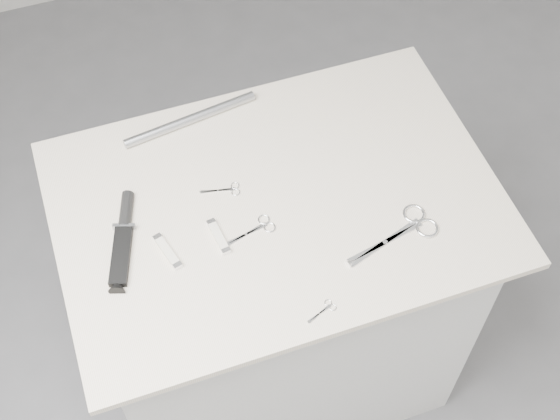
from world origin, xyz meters
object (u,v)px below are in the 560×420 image
object	(u,v)px
plinth	(278,299)
tiny_scissors	(324,310)
embroidery_scissors_b	(226,190)
pocket_knife_a	(167,251)
sheathed_knife	(123,234)
embroidery_scissors_a	(258,228)
large_shears	(408,228)
pocket_knife_b	(218,236)
metal_rail	(190,119)

from	to	relation	value
plinth	tiny_scissors	world-z (taller)	tiny_scissors
embroidery_scissors_b	pocket_knife_a	size ratio (longest dim) A/B	0.91
tiny_scissors	sheathed_knife	world-z (taller)	sheathed_knife
embroidery_scissors_a	embroidery_scissors_b	distance (m)	0.13
large_shears	tiny_scissors	bearing A→B (deg)	-167.54
large_shears	pocket_knife_a	size ratio (longest dim) A/B	2.25
tiny_scissors	pocket_knife_b	size ratio (longest dim) A/B	0.73
embroidery_scissors_a	plinth	bearing A→B (deg)	28.67
sheathed_knife	metal_rail	world-z (taller)	sheathed_knife
embroidery_scissors_b	pocket_knife_a	bearing A→B (deg)	-132.54
tiny_scissors	metal_rail	distance (m)	0.60
large_shears	embroidery_scissors_a	world-z (taller)	large_shears
plinth	embroidery_scissors_a	size ratio (longest dim) A/B	7.42
plinth	tiny_scissors	size ratio (longest dim) A/B	12.88
embroidery_scissors_a	embroidery_scissors_b	world-z (taller)	same
embroidery_scissors_a	sheathed_knife	size ratio (longest dim) A/B	0.51
tiny_scissors	plinth	bearing A→B (deg)	68.95
pocket_knife_b	metal_rail	size ratio (longest dim) A/B	0.28
embroidery_scissors_a	tiny_scissors	size ratio (longest dim) A/B	1.74
sheathed_knife	pocket_knife_a	world-z (taller)	sheathed_knife
pocket_knife_a	metal_rail	xyz separation A→B (m)	(0.15, 0.34, 0.01)
plinth	embroidery_scissors_b	xyz separation A→B (m)	(-0.10, 0.07, 0.47)
plinth	pocket_knife_b	bearing A→B (deg)	-160.98
pocket_knife_b	metal_rail	world-z (taller)	metal_rail
plinth	tiny_scissors	bearing A→B (deg)	-89.83
embroidery_scissors_a	pocket_knife_a	distance (m)	0.20
tiny_scissors	pocket_knife_a	distance (m)	0.36
pocket_knife_b	tiny_scissors	bearing A→B (deg)	-153.73
embroidery_scissors_b	large_shears	bearing A→B (deg)	-21.62
plinth	sheathed_knife	size ratio (longest dim) A/B	3.81
metal_rail	large_shears	bearing A→B (deg)	-51.16
embroidery_scissors_a	sheathed_knife	world-z (taller)	sheathed_knife
plinth	embroidery_scissors_b	bearing A→B (deg)	146.86
plinth	embroidery_scissors_a	world-z (taller)	embroidery_scissors_a
metal_rail	pocket_knife_b	bearing A→B (deg)	-95.32
large_shears	sheathed_knife	size ratio (longest dim) A/B	0.95
pocket_knife_a	embroidery_scissors_b	bearing A→B (deg)	-70.23
embroidery_scissors_b	tiny_scissors	world-z (taller)	same
pocket_knife_b	embroidery_scissors_a	bearing A→B (deg)	-99.95
embroidery_scissors_b	metal_rail	world-z (taller)	metal_rail
embroidery_scissors_b	pocket_knife_b	size ratio (longest dim) A/B	0.96
tiny_scissors	pocket_knife_b	world-z (taller)	pocket_knife_b
pocket_knife_a	metal_rail	size ratio (longest dim) A/B	0.29
plinth	metal_rail	world-z (taller)	metal_rail
embroidery_scissors_a	pocket_knife_b	world-z (taller)	pocket_knife_b
embroidery_scissors_b	pocket_knife_a	distance (m)	0.21
plinth	pocket_knife_b	distance (m)	0.50
pocket_knife_a	pocket_knife_b	size ratio (longest dim) A/B	1.05
large_shears	pocket_knife_b	bearing A→B (deg)	149.31
large_shears	metal_rail	distance (m)	0.59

